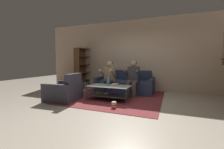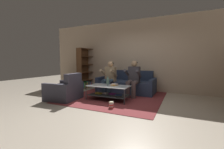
{
  "view_description": "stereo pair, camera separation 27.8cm",
  "coord_description": "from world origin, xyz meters",
  "px_view_note": "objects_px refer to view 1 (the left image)",
  "views": [
    {
      "loc": [
        1.39,
        -3.74,
        1.19
      ],
      "look_at": [
        -0.43,
        0.82,
        0.77
      ],
      "focal_mm": 24.0,
      "sensor_mm": 36.0,
      "label": 1
    },
    {
      "loc": [
        1.65,
        -3.63,
        1.19
      ],
      "look_at": [
        -0.43,
        0.82,
        0.77
      ],
      "focal_mm": 24.0,
      "sensor_mm": 36.0,
      "label": 2
    }
  ],
  "objects_px": {
    "coffee_table": "(109,91)",
    "popcorn_tub": "(114,105)",
    "person_seated_left": "(109,76)",
    "person_seated_right": "(133,77)",
    "couch": "(125,85)",
    "bookshelf": "(82,73)",
    "vase": "(108,81)",
    "book_stack": "(115,84)",
    "armchair": "(64,91)"
  },
  "relations": [
    {
      "from": "armchair",
      "to": "couch",
      "type": "bearing_deg",
      "value": 54.62
    },
    {
      "from": "coffee_table",
      "to": "book_stack",
      "type": "bearing_deg",
      "value": 42.62
    },
    {
      "from": "popcorn_tub",
      "to": "vase",
      "type": "bearing_deg",
      "value": 122.34
    },
    {
      "from": "bookshelf",
      "to": "popcorn_tub",
      "type": "height_order",
      "value": "bookshelf"
    },
    {
      "from": "vase",
      "to": "coffee_table",
      "type": "bearing_deg",
      "value": -38.09
    },
    {
      "from": "person_seated_left",
      "to": "popcorn_tub",
      "type": "height_order",
      "value": "person_seated_left"
    },
    {
      "from": "armchair",
      "to": "coffee_table",
      "type": "bearing_deg",
      "value": 23.59
    },
    {
      "from": "bookshelf",
      "to": "person_seated_right",
      "type": "bearing_deg",
      "value": -17.02
    },
    {
      "from": "couch",
      "to": "bookshelf",
      "type": "bearing_deg",
      "value": 174.54
    },
    {
      "from": "couch",
      "to": "person_seated_left",
      "type": "height_order",
      "value": "person_seated_left"
    },
    {
      "from": "couch",
      "to": "popcorn_tub",
      "type": "xyz_separation_m",
      "value": [
        0.34,
        -2.09,
        -0.19
      ]
    },
    {
      "from": "person_seated_left",
      "to": "vase",
      "type": "distance_m",
      "value": 0.8
    },
    {
      "from": "couch",
      "to": "book_stack",
      "type": "bearing_deg",
      "value": -87.91
    },
    {
      "from": "couch",
      "to": "bookshelf",
      "type": "distance_m",
      "value": 2.12
    },
    {
      "from": "bookshelf",
      "to": "coffee_table",
      "type": "bearing_deg",
      "value": -38.25
    },
    {
      "from": "vase",
      "to": "popcorn_tub",
      "type": "relative_size",
      "value": 1.55
    },
    {
      "from": "bookshelf",
      "to": "person_seated_left",
      "type": "bearing_deg",
      "value": -25.59
    },
    {
      "from": "couch",
      "to": "person_seated_right",
      "type": "height_order",
      "value": "person_seated_right"
    },
    {
      "from": "coffee_table",
      "to": "popcorn_tub",
      "type": "distance_m",
      "value": 0.88
    },
    {
      "from": "armchair",
      "to": "popcorn_tub",
      "type": "height_order",
      "value": "armchair"
    },
    {
      "from": "person_seated_right",
      "to": "coffee_table",
      "type": "xyz_separation_m",
      "value": [
        -0.55,
        -0.79,
        -0.38
      ]
    },
    {
      "from": "couch",
      "to": "armchair",
      "type": "bearing_deg",
      "value": -125.38
    },
    {
      "from": "couch",
      "to": "person_seated_left",
      "type": "distance_m",
      "value": 0.83
    },
    {
      "from": "person_seated_left",
      "to": "person_seated_right",
      "type": "height_order",
      "value": "person_seated_right"
    },
    {
      "from": "bookshelf",
      "to": "couch",
      "type": "bearing_deg",
      "value": -5.46
    },
    {
      "from": "person_seated_left",
      "to": "person_seated_right",
      "type": "bearing_deg",
      "value": 0.14
    },
    {
      "from": "person_seated_right",
      "to": "book_stack",
      "type": "height_order",
      "value": "person_seated_right"
    },
    {
      "from": "armchair",
      "to": "person_seated_left",
      "type": "bearing_deg",
      "value": 55.88
    },
    {
      "from": "coffee_table",
      "to": "book_stack",
      "type": "xyz_separation_m",
      "value": [
        0.14,
        0.13,
        0.18
      ]
    },
    {
      "from": "person_seated_left",
      "to": "armchair",
      "type": "xyz_separation_m",
      "value": [
        -0.91,
        -1.34,
        -0.38
      ]
    },
    {
      "from": "person_seated_right",
      "to": "book_stack",
      "type": "distance_m",
      "value": 0.8
    },
    {
      "from": "bookshelf",
      "to": "armchair",
      "type": "height_order",
      "value": "bookshelf"
    },
    {
      "from": "couch",
      "to": "armchair",
      "type": "distance_m",
      "value": 2.35
    },
    {
      "from": "book_stack",
      "to": "popcorn_tub",
      "type": "height_order",
      "value": "book_stack"
    },
    {
      "from": "person_seated_right",
      "to": "armchair",
      "type": "bearing_deg",
      "value": -143.55
    },
    {
      "from": "armchair",
      "to": "book_stack",
      "type": "bearing_deg",
      "value": 25.86
    },
    {
      "from": "couch",
      "to": "person_seated_left",
      "type": "bearing_deg",
      "value": -128.15
    },
    {
      "from": "couch",
      "to": "popcorn_tub",
      "type": "height_order",
      "value": "couch"
    },
    {
      "from": "coffee_table",
      "to": "book_stack",
      "type": "distance_m",
      "value": 0.26
    },
    {
      "from": "person_seated_left",
      "to": "couch",
      "type": "bearing_deg",
      "value": 51.85
    },
    {
      "from": "couch",
      "to": "coffee_table",
      "type": "distance_m",
      "value": 1.36
    },
    {
      "from": "vase",
      "to": "bookshelf",
      "type": "bearing_deg",
      "value": 141.74
    },
    {
      "from": "person_seated_right",
      "to": "popcorn_tub",
      "type": "bearing_deg",
      "value": -94.22
    },
    {
      "from": "person_seated_left",
      "to": "popcorn_tub",
      "type": "relative_size",
      "value": 6.75
    },
    {
      "from": "coffee_table",
      "to": "popcorn_tub",
      "type": "height_order",
      "value": "coffee_table"
    },
    {
      "from": "coffee_table",
      "to": "popcorn_tub",
      "type": "relative_size",
      "value": 7.23
    },
    {
      "from": "person_seated_left",
      "to": "coffee_table",
      "type": "xyz_separation_m",
      "value": [
        0.36,
        -0.78,
        -0.37
      ]
    },
    {
      "from": "person_seated_right",
      "to": "coffee_table",
      "type": "relative_size",
      "value": 0.95
    },
    {
      "from": "couch",
      "to": "coffee_table",
      "type": "bearing_deg",
      "value": -93.96
    },
    {
      "from": "vase",
      "to": "armchair",
      "type": "height_order",
      "value": "armchair"
    }
  ]
}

